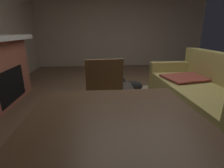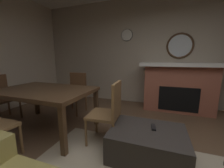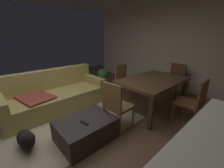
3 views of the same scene
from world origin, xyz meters
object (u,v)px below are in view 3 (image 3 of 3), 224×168
at_px(couch, 55,96).
at_px(dining_chair_east, 175,78).
at_px(ottoman_coffee_table, 86,129).
at_px(dining_chair_south, 194,100).
at_px(potted_plant, 102,75).
at_px(dining_chair_west, 116,104).
at_px(tv_remote, 85,123).
at_px(small_dog, 26,139).
at_px(dining_chair_north, 123,79).
at_px(dining_table, 153,82).

xyz_separation_m(couch, dining_chair_east, (2.92, -1.59, 0.21)).
xyz_separation_m(ottoman_coffee_table, dining_chair_south, (1.77, -1.05, 0.34)).
bearing_deg(potted_plant, dining_chair_west, -123.75).
bearing_deg(ottoman_coffee_table, tv_remote, -130.54).
distance_m(potted_plant, small_dog, 3.34).
distance_m(dining_chair_east, dining_chair_west, 2.41).
distance_m(dining_chair_north, potted_plant, 1.36).
relative_size(couch, dining_table, 1.41).
height_order(dining_chair_west, potted_plant, dining_chair_west).
height_order(couch, dining_chair_south, dining_chair_south).
height_order(dining_table, small_dog, dining_table).
height_order(dining_chair_east, dining_chair_west, same).
distance_m(couch, dining_chair_east, 3.33).
relative_size(dining_chair_east, small_dog, 1.75).
distance_m(tv_remote, dining_chair_south, 2.08).
xyz_separation_m(couch, small_dog, (-0.87, -1.04, -0.13)).
xyz_separation_m(couch, dining_table, (1.71, -1.58, 0.36)).
bearing_deg(dining_chair_west, couch, 107.56).
height_order(ottoman_coffee_table, dining_table, dining_table).
bearing_deg(small_dog, dining_chair_east, -8.25).
relative_size(dining_chair_south, dining_chair_east, 1.00).
xyz_separation_m(dining_table, dining_chair_east, (1.21, -0.01, -0.14)).
distance_m(dining_chair_north, dining_chair_south, 1.85).
height_order(dining_chair_south, dining_chair_west, same).
relative_size(couch, dining_chair_west, 2.47).
xyz_separation_m(dining_chair_west, potted_plant, (1.50, 2.25, -0.20)).
bearing_deg(ottoman_coffee_table, dining_chair_north, 24.34).
bearing_deg(couch, tv_remote, -94.79).
bearing_deg(potted_plant, ottoman_coffee_table, -134.32).
xyz_separation_m(couch, ottoman_coffee_table, (-0.06, -1.46, -0.13)).
relative_size(couch, ottoman_coffee_table, 2.48).
bearing_deg(ottoman_coffee_table, couch, 87.47).
bearing_deg(potted_plant, couch, -161.80).
relative_size(ottoman_coffee_table, dining_table, 0.57).
relative_size(couch, dining_chair_north, 2.47).
relative_size(ottoman_coffee_table, small_dog, 1.75).
bearing_deg(couch, dining_chair_west, -72.44).
xyz_separation_m(dining_chair_west, small_dog, (-1.38, 0.55, -0.34)).
xyz_separation_m(tv_remote, small_dog, (-0.74, 0.50, -0.20)).
distance_m(dining_table, potted_plant, 2.28).
distance_m(dining_chair_north, dining_chair_west, 1.52).
bearing_deg(dining_table, couch, 137.25).
bearing_deg(dining_table, small_dog, 168.10).
height_order(ottoman_coffee_table, tv_remote, tv_remote).
bearing_deg(tv_remote, dining_table, -8.97).
bearing_deg(dining_chair_south, potted_plant, 84.69).
height_order(dining_chair_south, small_dog, dining_chair_south).
bearing_deg(dining_table, dining_chair_west, -179.66).
bearing_deg(tv_remote, dining_chair_west, -12.42).
height_order(dining_chair_north, dining_chair_west, same).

